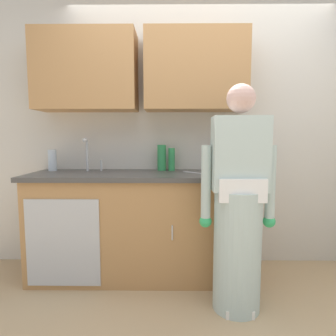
# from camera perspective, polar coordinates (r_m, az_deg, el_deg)

# --- Properties ---
(ground_plane) EXTENTS (9.00, 9.00, 0.00)m
(ground_plane) POSITION_cam_1_polar(r_m,az_deg,el_deg) (2.25, 8.51, -27.85)
(ground_plane) COLOR tan
(kitchen_wall_with_uppers) EXTENTS (4.80, 0.44, 2.70)m
(kitchen_wall_with_uppers) POSITION_cam_1_polar(r_m,az_deg,el_deg) (2.86, 3.40, 10.46)
(kitchen_wall_with_uppers) COLOR beige
(kitchen_wall_with_uppers) RESTS_ON ground
(counter_cabinet) EXTENTS (1.90, 0.62, 0.90)m
(counter_cabinet) POSITION_cam_1_polar(r_m,az_deg,el_deg) (2.69, -5.48, -11.40)
(counter_cabinet) COLOR #B27F4C
(counter_cabinet) RESTS_ON ground
(countertop) EXTENTS (1.96, 0.66, 0.04)m
(countertop) POSITION_cam_1_polar(r_m,az_deg,el_deg) (2.59, -5.51, -1.41)
(countertop) COLOR #474442
(countertop) RESTS_ON counter_cabinet
(sink) EXTENTS (0.50, 0.36, 0.35)m
(sink) POSITION_cam_1_polar(r_m,az_deg,el_deg) (2.69, -15.62, -1.21)
(sink) COLOR #B7BABF
(sink) RESTS_ON counter_cabinet
(person_at_sink) EXTENTS (0.55, 0.34, 1.62)m
(person_at_sink) POSITION_cam_1_polar(r_m,az_deg,el_deg) (2.15, 13.66, -9.27)
(person_at_sink) COLOR white
(person_at_sink) RESTS_ON ground
(bottle_soap) EXTENTS (0.08, 0.08, 0.20)m
(bottle_soap) POSITION_cam_1_polar(r_m,az_deg,el_deg) (2.95, -21.87, 1.44)
(bottle_soap) COLOR silver
(bottle_soap) RESTS_ON countertop
(bottle_water_short) EXTENTS (0.06, 0.06, 0.21)m
(bottle_water_short) POSITION_cam_1_polar(r_m,az_deg,el_deg) (2.75, 0.72, 1.72)
(bottle_water_short) COLOR #2D8C4C
(bottle_water_short) RESTS_ON countertop
(bottle_water_tall) EXTENTS (0.08, 0.08, 0.24)m
(bottle_water_tall) POSITION_cam_1_polar(r_m,az_deg,el_deg) (2.77, -1.25, 2.05)
(bottle_water_tall) COLOR #2D8C4C
(bottle_water_tall) RESTS_ON countertop
(cup_by_sink) EXTENTS (0.08, 0.08, 0.11)m
(cup_by_sink) POSITION_cam_1_polar(r_m,az_deg,el_deg) (2.82, 10.75, 0.64)
(cup_by_sink) COLOR #33478C
(cup_by_sink) RESTS_ON countertop
(knife_on_counter) EXTENTS (0.18, 0.19, 0.01)m
(knife_on_counter) POSITION_cam_1_polar(r_m,az_deg,el_deg) (2.59, 5.15, -0.90)
(knife_on_counter) COLOR silver
(knife_on_counter) RESTS_ON countertop
(sponge) EXTENTS (0.11, 0.07, 0.03)m
(sponge) POSITION_cam_1_polar(r_m,az_deg,el_deg) (2.42, 11.53, -1.19)
(sponge) COLOR #4CBF4C
(sponge) RESTS_ON countertop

